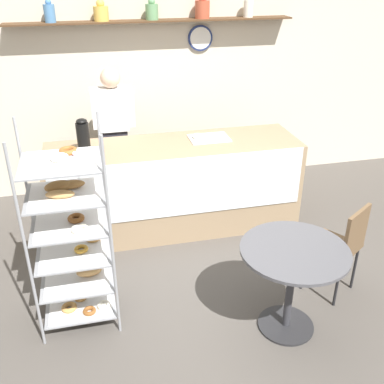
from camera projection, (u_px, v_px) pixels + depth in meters
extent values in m
plane|color=#4C4742|center=(203.00, 296.00, 3.96)|extent=(14.00, 14.00, 0.00)
cube|color=beige|center=(154.00, 80.00, 5.45)|extent=(10.00, 0.06, 2.70)
cube|color=#4C331E|center=(154.00, 21.00, 5.00)|extent=(3.23, 0.24, 0.02)
cylinder|color=#4C7FB2|center=(50.00, 13.00, 4.73)|extent=(0.12, 0.12, 0.18)
sphere|color=#4C7FB2|center=(48.00, 2.00, 4.68)|extent=(0.06, 0.06, 0.06)
cylinder|color=gold|center=(101.00, 14.00, 4.85)|extent=(0.16, 0.16, 0.15)
sphere|color=gold|center=(100.00, 3.00, 4.80)|extent=(0.09, 0.09, 0.09)
cylinder|color=#669966|center=(152.00, 12.00, 4.96)|extent=(0.14, 0.14, 0.16)
sphere|color=#669966|center=(152.00, 1.00, 4.91)|extent=(0.08, 0.08, 0.08)
cylinder|color=#B24C33|center=(202.00, 9.00, 5.07)|extent=(0.17, 0.17, 0.19)
cylinder|color=silver|center=(248.00, 9.00, 5.18)|extent=(0.11, 0.11, 0.18)
cylinder|color=navy|center=(200.00, 38.00, 5.31)|extent=(0.29, 0.03, 0.29)
cylinder|color=white|center=(201.00, 38.00, 5.29)|extent=(0.25, 0.00, 0.25)
cube|color=#937A5B|center=(175.00, 187.00, 4.81)|extent=(2.62, 0.75, 0.97)
cube|color=silver|center=(182.00, 188.00, 4.40)|extent=(2.51, 0.01, 0.62)
cylinder|color=gray|center=(27.00, 255.00, 3.10)|extent=(0.02, 0.02, 1.66)
cylinder|color=gray|center=(112.00, 244.00, 3.22)|extent=(0.02, 0.02, 1.66)
cylinder|color=gray|center=(33.00, 218.00, 3.54)|extent=(0.02, 0.02, 1.66)
cylinder|color=gray|center=(107.00, 210.00, 3.66)|extent=(0.02, 0.02, 1.66)
cube|color=gray|center=(81.00, 303.00, 3.70)|extent=(0.56, 0.49, 0.01)
cube|color=white|center=(81.00, 302.00, 3.70)|extent=(0.49, 0.44, 0.01)
torus|color=tan|center=(73.00, 291.00, 3.79)|extent=(0.11, 0.11, 0.03)
torus|color=brown|center=(90.00, 311.00, 3.57)|extent=(0.10, 0.10, 0.03)
torus|color=tan|center=(81.00, 297.00, 3.72)|extent=(0.10, 0.10, 0.03)
torus|color=tan|center=(69.00, 307.00, 3.60)|extent=(0.12, 0.12, 0.04)
torus|color=silver|center=(104.00, 305.00, 3.63)|extent=(0.11, 0.11, 0.03)
cube|color=gray|center=(77.00, 279.00, 3.59)|extent=(0.56, 0.49, 0.01)
cube|color=white|center=(77.00, 278.00, 3.58)|extent=(0.49, 0.44, 0.01)
ellipsoid|color=tan|center=(89.00, 271.00, 3.58)|extent=(0.20, 0.10, 0.08)
ellipsoid|color=olive|center=(91.00, 267.00, 3.64)|extent=(0.17, 0.12, 0.07)
cube|color=gray|center=(74.00, 253.00, 3.47)|extent=(0.56, 0.49, 0.01)
cube|color=white|center=(73.00, 251.00, 3.47)|extent=(0.49, 0.44, 0.01)
torus|color=gold|center=(81.00, 249.00, 3.45)|extent=(0.11, 0.11, 0.03)
torus|color=tan|center=(93.00, 237.00, 3.60)|extent=(0.13, 0.13, 0.04)
cube|color=gray|center=(70.00, 225.00, 3.36)|extent=(0.56, 0.49, 0.01)
cube|color=white|center=(69.00, 223.00, 3.35)|extent=(0.49, 0.44, 0.01)
torus|color=brown|center=(76.00, 218.00, 3.37)|extent=(0.13, 0.13, 0.04)
torus|color=silver|center=(80.00, 229.00, 3.24)|extent=(0.13, 0.13, 0.03)
cube|color=gray|center=(65.00, 195.00, 3.24)|extent=(0.56, 0.49, 0.01)
cube|color=white|center=(65.00, 193.00, 3.24)|extent=(0.49, 0.44, 0.01)
ellipsoid|color=olive|center=(69.00, 185.00, 3.28)|extent=(0.23, 0.11, 0.06)
ellipsoid|color=tan|center=(60.00, 194.00, 3.15)|extent=(0.21, 0.10, 0.06)
ellipsoid|color=olive|center=(58.00, 186.00, 3.23)|extent=(0.21, 0.13, 0.08)
cube|color=gray|center=(60.00, 163.00, 3.13)|extent=(0.56, 0.49, 0.01)
cube|color=white|center=(60.00, 161.00, 3.12)|extent=(0.49, 0.44, 0.01)
torus|color=silver|center=(59.00, 157.00, 3.12)|extent=(0.13, 0.13, 0.04)
torus|color=#EAB2C1|center=(79.00, 153.00, 3.20)|extent=(0.11, 0.11, 0.03)
torus|color=brown|center=(68.00, 151.00, 3.23)|extent=(0.13, 0.13, 0.04)
cube|color=#282833|center=(118.00, 167.00, 5.20)|extent=(0.27, 0.19, 1.02)
cube|color=silver|center=(113.00, 107.00, 4.87)|extent=(0.45, 0.22, 0.41)
cube|color=silver|center=(114.00, 117.00, 4.81)|extent=(0.32, 0.01, 0.35)
sphere|color=beige|center=(110.00, 78.00, 4.73)|extent=(0.21, 0.21, 0.21)
cylinder|color=#262628|center=(285.00, 325.00, 3.64)|extent=(0.45, 0.45, 0.02)
cylinder|color=#333338|center=(290.00, 290.00, 3.47)|extent=(0.06, 0.06, 0.70)
cylinder|color=#4C4C51|center=(295.00, 251.00, 3.30)|extent=(0.81, 0.81, 0.02)
cylinder|color=black|center=(322.00, 253.00, 4.17)|extent=(0.02, 0.02, 0.45)
cylinder|color=black|center=(303.00, 268.00, 3.96)|extent=(0.02, 0.02, 0.45)
cylinder|color=black|center=(355.00, 267.00, 3.97)|extent=(0.02, 0.02, 0.45)
cylinder|color=black|center=(337.00, 284.00, 3.76)|extent=(0.02, 0.02, 0.45)
cube|color=brown|center=(333.00, 246.00, 3.86)|extent=(0.53, 0.53, 0.03)
cube|color=brown|center=(356.00, 232.00, 3.65)|extent=(0.32, 0.22, 0.40)
cylinder|color=black|center=(83.00, 139.00, 4.29)|extent=(0.12, 0.12, 0.31)
ellipsoid|color=black|center=(81.00, 121.00, 4.21)|extent=(0.10, 0.10, 0.05)
cube|color=silver|center=(209.00, 138.00, 4.74)|extent=(0.42, 0.30, 0.01)
torus|color=silver|center=(198.00, 136.00, 4.71)|extent=(0.12, 0.12, 0.04)
torus|color=silver|center=(208.00, 136.00, 4.74)|extent=(0.13, 0.13, 0.03)
torus|color=silver|center=(206.00, 136.00, 4.75)|extent=(0.11, 0.11, 0.03)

